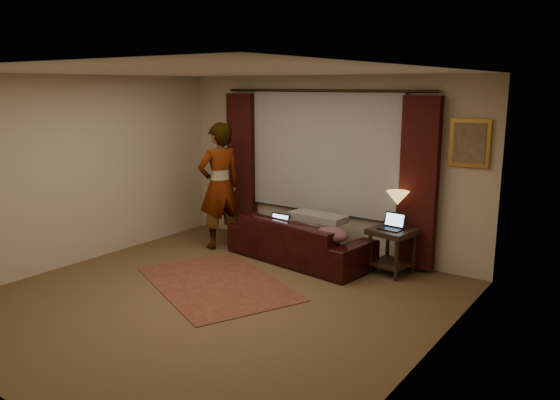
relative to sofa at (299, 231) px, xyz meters
The scene contains 19 objects.
floor 1.86m from the sofa, 90.28° to the right, with size 5.00×5.00×0.01m, color brown.
ceiling 2.82m from the sofa, 90.28° to the right, with size 5.00×5.00×0.02m, color silver.
wall_back 1.11m from the sofa, 90.74° to the left, with size 5.00×0.02×2.60m, color #C0B097.
wall_left 3.21m from the sofa, 144.24° to the right, with size 0.02×5.00×2.60m, color #C0B097.
wall_right 3.20m from the sofa, 35.96° to the right, with size 0.02×5.00×2.60m, color #C0B097.
sheer_curtain 1.24m from the sofa, 90.81° to the left, with size 2.50×0.05×1.80m, color #9F9EA6.
drape_left 1.78m from the sofa, 158.87° to the left, with size 0.50×0.14×2.30m, color black.
drape_right 1.77m from the sofa, 21.36° to the left, with size 0.50×0.14×2.30m, color black.
curtain_rod 2.03m from the sofa, 90.88° to the left, with size 0.04×0.04×3.40m, color black.
picture_frame 2.56m from the sofa, 17.59° to the left, with size 0.50×0.04×0.60m, color #B07C30.
sofa is the anchor object (origin of this frame).
throw_blanket 0.51m from the sofa, 39.00° to the left, with size 0.83×0.33×0.10m, color gray.
clothing_pile 0.71m from the sofa, 20.40° to the right, with size 0.47×0.36×0.20m, color brown.
laptop_sofa 0.36m from the sofa, 154.00° to the right, with size 0.30×0.33×0.22m, color black, non-canonical shape.
area_rug 1.49m from the sofa, 103.36° to the right, with size 2.14×1.42×0.01m, color brown.
end_table 1.33m from the sofa, 10.56° to the left, with size 0.53×0.53×0.61m, color black.
tiffany_lamp 1.41m from the sofa, 15.90° to the left, with size 0.30×0.30×0.48m, color olive, non-canonical shape.
laptop_table 1.34m from the sofa, ahead, with size 0.29×0.32×0.21m, color black, non-canonical shape.
person 1.46m from the sofa, behind, with size 0.56×0.56×1.92m, color gray.
Camera 1 is at (4.08, -4.44, 2.45)m, focal length 35.00 mm.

